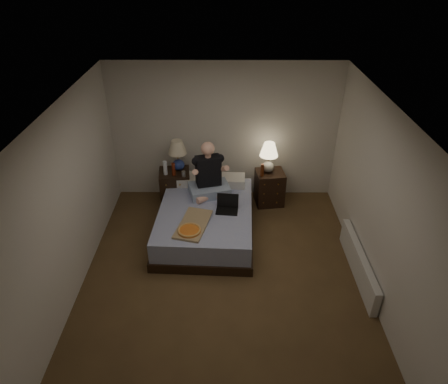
{
  "coord_description": "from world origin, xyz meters",
  "views": [
    {
      "loc": [
        0.02,
        -4.28,
        4.09
      ],
      "look_at": [
        0.0,
        0.9,
        0.85
      ],
      "focal_mm": 32.0,
      "sensor_mm": 36.0,
      "label": 1
    }
  ],
  "objects_px": {
    "bed": "(206,220)",
    "radiator": "(359,263)",
    "laptop": "(227,205)",
    "nightstand_right": "(269,188)",
    "pizza_box": "(189,231)",
    "person": "(209,170)",
    "soda_can": "(184,174)",
    "nightstand_left": "(175,188)",
    "beer_bottle_left": "(174,169)",
    "water_bottle": "(165,168)",
    "lamp_right": "(269,158)",
    "beer_bottle_right": "(262,170)",
    "lamp_left": "(178,155)"
  },
  "relations": [
    {
      "from": "pizza_box",
      "to": "lamp_left",
      "type": "bearing_deg",
      "value": 115.41
    },
    {
      "from": "lamp_left",
      "to": "soda_can",
      "type": "xyz_separation_m",
      "value": [
        0.11,
        -0.24,
        -0.23
      ]
    },
    {
      "from": "water_bottle",
      "to": "beer_bottle_left",
      "type": "xyz_separation_m",
      "value": [
        0.15,
        -0.03,
        -0.01
      ]
    },
    {
      "from": "nightstand_right",
      "to": "lamp_left",
      "type": "distance_m",
      "value": 1.75
    },
    {
      "from": "laptop",
      "to": "nightstand_right",
      "type": "bearing_deg",
      "value": 58.06
    },
    {
      "from": "bed",
      "to": "soda_can",
      "type": "height_order",
      "value": "soda_can"
    },
    {
      "from": "lamp_right",
      "to": "person",
      "type": "relative_size",
      "value": 0.6
    },
    {
      "from": "soda_can",
      "to": "pizza_box",
      "type": "distance_m",
      "value": 1.36
    },
    {
      "from": "laptop",
      "to": "pizza_box",
      "type": "height_order",
      "value": "laptop"
    },
    {
      "from": "beer_bottle_right",
      "to": "lamp_right",
      "type": "bearing_deg",
      "value": 52.51
    },
    {
      "from": "soda_can",
      "to": "laptop",
      "type": "height_order",
      "value": "soda_can"
    },
    {
      "from": "beer_bottle_right",
      "to": "soda_can",
      "type": "bearing_deg",
      "value": -175.16
    },
    {
      "from": "soda_can",
      "to": "laptop",
      "type": "xyz_separation_m",
      "value": [
        0.74,
        -0.77,
        -0.12
      ]
    },
    {
      "from": "nightstand_left",
      "to": "lamp_right",
      "type": "bearing_deg",
      "value": -2.43
    },
    {
      "from": "nightstand_right",
      "to": "beer_bottle_right",
      "type": "distance_m",
      "value": 0.48
    },
    {
      "from": "person",
      "to": "pizza_box",
      "type": "distance_m",
      "value": 1.18
    },
    {
      "from": "beer_bottle_right",
      "to": "water_bottle",
      "type": "bearing_deg",
      "value": -178.52
    },
    {
      "from": "bed",
      "to": "radiator",
      "type": "distance_m",
      "value": 2.43
    },
    {
      "from": "lamp_right",
      "to": "water_bottle",
      "type": "bearing_deg",
      "value": -173.86
    },
    {
      "from": "laptop",
      "to": "lamp_left",
      "type": "bearing_deg",
      "value": 136.03
    },
    {
      "from": "nightstand_left",
      "to": "beer_bottle_left",
      "type": "relative_size",
      "value": 2.97
    },
    {
      "from": "radiator",
      "to": "laptop",
      "type": "bearing_deg",
      "value": 154.84
    },
    {
      "from": "nightstand_left",
      "to": "nightstand_right",
      "type": "relative_size",
      "value": 1.08
    },
    {
      "from": "bed",
      "to": "beer_bottle_right",
      "type": "distance_m",
      "value": 1.34
    },
    {
      "from": "bed",
      "to": "laptop",
      "type": "distance_m",
      "value": 0.51
    },
    {
      "from": "water_bottle",
      "to": "pizza_box",
      "type": "relative_size",
      "value": 0.33
    },
    {
      "from": "nightstand_right",
      "to": "radiator",
      "type": "height_order",
      "value": "nightstand_right"
    },
    {
      "from": "person",
      "to": "nightstand_right",
      "type": "bearing_deg",
      "value": 9.61
    },
    {
      "from": "person",
      "to": "laptop",
      "type": "relative_size",
      "value": 2.74
    },
    {
      "from": "beer_bottle_left",
      "to": "radiator",
      "type": "height_order",
      "value": "beer_bottle_left"
    },
    {
      "from": "laptop",
      "to": "nightstand_left",
      "type": "bearing_deg",
      "value": 140.71
    },
    {
      "from": "bed",
      "to": "radiator",
      "type": "xyz_separation_m",
      "value": [
        2.23,
        -0.97,
        -0.05
      ]
    },
    {
      "from": "water_bottle",
      "to": "radiator",
      "type": "height_order",
      "value": "water_bottle"
    },
    {
      "from": "nightstand_right",
      "to": "beer_bottle_left",
      "type": "height_order",
      "value": "beer_bottle_left"
    },
    {
      "from": "beer_bottle_left",
      "to": "water_bottle",
      "type": "bearing_deg",
      "value": 169.67
    },
    {
      "from": "soda_can",
      "to": "radiator",
      "type": "xyz_separation_m",
      "value": [
        2.63,
        -1.65,
        -0.53
      ]
    },
    {
      "from": "beer_bottle_right",
      "to": "radiator",
      "type": "distance_m",
      "value": 2.24
    },
    {
      "from": "lamp_right",
      "to": "beer_bottle_left",
      "type": "height_order",
      "value": "lamp_right"
    },
    {
      "from": "beer_bottle_right",
      "to": "radiator",
      "type": "height_order",
      "value": "beer_bottle_right"
    },
    {
      "from": "laptop",
      "to": "lamp_right",
      "type": "bearing_deg",
      "value": 60.59
    },
    {
      "from": "lamp_left",
      "to": "nightstand_left",
      "type": "bearing_deg",
      "value": -131.78
    },
    {
      "from": "bed",
      "to": "nightstand_left",
      "type": "xyz_separation_m",
      "value": [
        -0.58,
        0.84,
        0.1
      ]
    },
    {
      "from": "beer_bottle_left",
      "to": "pizza_box",
      "type": "bearing_deg",
      "value": -75.07
    },
    {
      "from": "nightstand_right",
      "to": "water_bottle",
      "type": "distance_m",
      "value": 1.91
    },
    {
      "from": "soda_can",
      "to": "radiator",
      "type": "bearing_deg",
      "value": -32.14
    },
    {
      "from": "lamp_right",
      "to": "person",
      "type": "xyz_separation_m",
      "value": [
        -1.02,
        -0.52,
        0.04
      ]
    },
    {
      "from": "water_bottle",
      "to": "person",
      "type": "relative_size",
      "value": 0.27
    },
    {
      "from": "pizza_box",
      "to": "radiator",
      "type": "bearing_deg",
      "value": 6.89
    },
    {
      "from": "water_bottle",
      "to": "person",
      "type": "height_order",
      "value": "person"
    },
    {
      "from": "pizza_box",
      "to": "person",
      "type": "bearing_deg",
      "value": 91.1
    }
  ]
}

